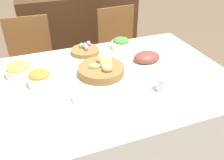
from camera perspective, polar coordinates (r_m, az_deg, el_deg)
The scene contains 17 objects.
ground_plane at distance 2.11m, azimuth -0.51°, elevation -17.69°, with size 12.00×12.00×0.00m, color brown.
dining_table at distance 1.83m, azimuth -0.57°, elevation -9.92°, with size 1.65×1.13×0.78m.
chair_far_right at distance 2.63m, azimuth 2.00°, elevation 7.33°, with size 0.45×0.45×0.94m.
chair_far_left at distance 2.47m, azimuth -18.53°, elevation 3.69°, with size 0.44×0.44×0.94m.
sideboard at distance 3.22m, azimuth -7.73°, elevation 11.49°, with size 1.46×0.44×0.95m.
bread_basket at distance 1.63m, azimuth -2.47°, elevation 2.72°, with size 0.32×0.32×0.11m.
egg_basket at distance 1.93m, azimuth -6.42°, elevation 7.13°, with size 0.23×0.23×0.08m.
ham_platter at distance 1.80m, azimuth 8.33°, elevation 5.22°, with size 0.32×0.22×0.09m.
pineapple_bowl at distance 1.73m, azimuth -21.55°, elevation 2.46°, with size 0.19×0.19×0.09m.
carrot_bowl at distance 1.57m, azimuth -16.95°, elevation 0.49°, with size 0.16×0.16×0.10m.
green_salad_bowl at distance 1.98m, azimuth 2.19°, elevation 8.79°, with size 0.16×0.16×0.09m.
dinner_plate at distance 1.31m, azimuth 6.74°, elevation -7.68°, with size 0.26×0.26×0.01m.
fork at distance 1.26m, azimuth 0.24°, elevation -9.45°, with size 0.01×0.20×0.00m.
knife at distance 1.38m, azimuth 12.62°, elevation -6.14°, with size 0.01×0.20×0.00m.
spoon at distance 1.39m, azimuth 13.68°, elevation -5.84°, with size 0.01×0.20×0.00m.
drinking_cup at distance 1.49m, azimuth 12.09°, elevation -0.91°, with size 0.08×0.08×0.09m.
butter_dish at distance 1.40m, azimuth -7.53°, elevation -4.19°, with size 0.10×0.06×0.03m.
Camera 1 is at (-0.45, -1.26, 1.63)m, focal length 38.00 mm.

